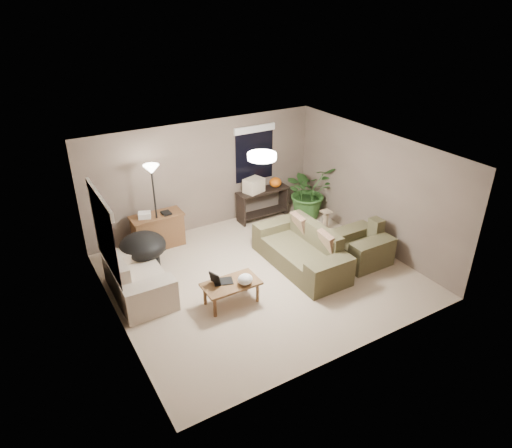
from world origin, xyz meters
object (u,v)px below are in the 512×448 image
papasan_chair (143,250)px  cat_scratching_post (325,222)px  floor_lamp (152,180)px  houseplant (308,197)px  main_sofa (302,253)px  armchair (361,247)px  loveseat (137,281)px  coffee_table (231,286)px  console_table (263,202)px  desk (158,231)px

papasan_chair → cat_scratching_post: size_ratio=2.30×
floor_lamp → houseplant: size_ratio=1.44×
floor_lamp → main_sofa: bearing=-42.7°
armchair → floor_lamp: bearing=143.6°
loveseat → floor_lamp: floor_lamp is taller
loveseat → floor_lamp: 2.11m
papasan_chair → cat_scratching_post: (4.12, -0.49, -0.25)m
coffee_table → papasan_chair: papasan_chair is taller
loveseat → floor_lamp: (0.90, 1.40, 1.30)m
main_sofa → floor_lamp: size_ratio=1.15×
coffee_table → console_table: (2.24, 2.61, 0.08)m
desk → floor_lamp: 1.23m
loveseat → houseplant: size_ratio=1.21×
cat_scratching_post → loveseat: bearing=-176.6°
armchair → coffee_table: bearing=178.8°
armchair → desk: 4.29m
desk → cat_scratching_post: desk is taller
floor_lamp → papasan_chair: bearing=-129.6°
armchair → desk: size_ratio=0.91×
loveseat → console_table: size_ratio=1.23×
coffee_table → desk: (-0.41, 2.59, 0.02)m
desk → console_table: bearing=0.5°
armchair → desk: bearing=141.8°
papasan_chair → houseplant: bearing=4.7°
armchair → cat_scratching_post: size_ratio=2.00×
papasan_chair → cat_scratching_post: 4.16m
papasan_chair → houseplant: houseplant is taller
papasan_chair → floor_lamp: size_ratio=0.60×
main_sofa → houseplant: bearing=50.6°
console_table → floor_lamp: bearing=-176.6°
armchair → console_table: armchair is taller
papasan_chair → houseplant: size_ratio=0.87×
desk → papasan_chair: 0.97m
main_sofa → cat_scratching_post: 1.64m
papasan_chair → floor_lamp: bearing=50.4°
loveseat → cat_scratching_post: loveseat is taller
console_table → cat_scratching_post: bearing=-54.8°
main_sofa → armchair: 1.25m
floor_lamp → cat_scratching_post: 4.01m
desk → coffee_table: bearing=-81.1°
main_sofa → console_table: main_sofa is taller
loveseat → coffee_table: 1.72m
main_sofa → floor_lamp: (-2.25, 2.07, 1.30)m
loveseat → houseplant: bearing=13.4°
cat_scratching_post → floor_lamp: bearing=162.6°
houseplant → console_table: bearing=155.8°
console_table → floor_lamp: floor_lamp is taller
cat_scratching_post → houseplant: bearing=82.5°
papasan_chair → loveseat: bearing=-116.3°
loveseat → console_table: loveseat is taller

